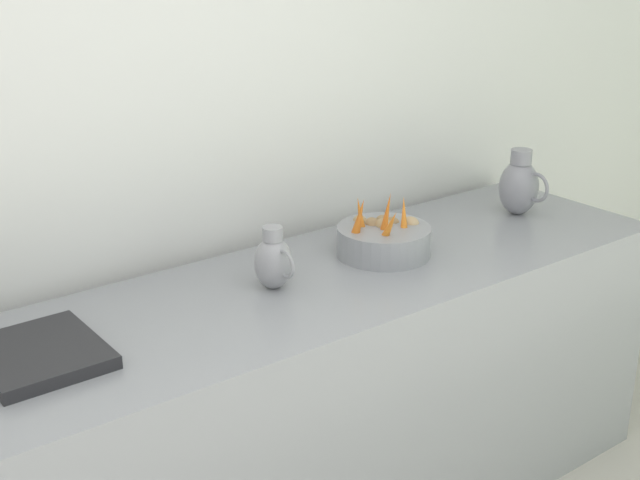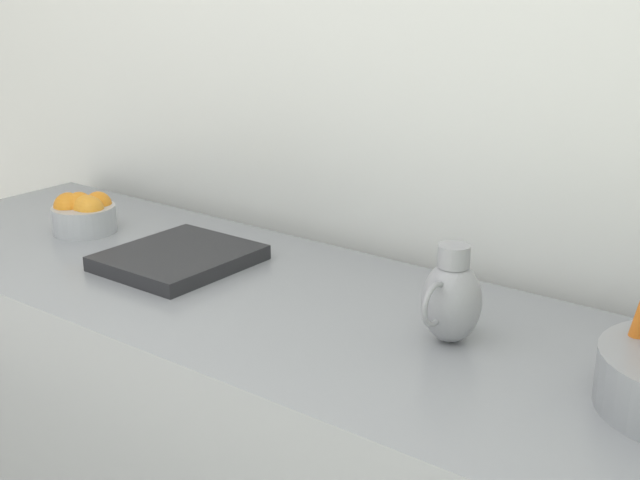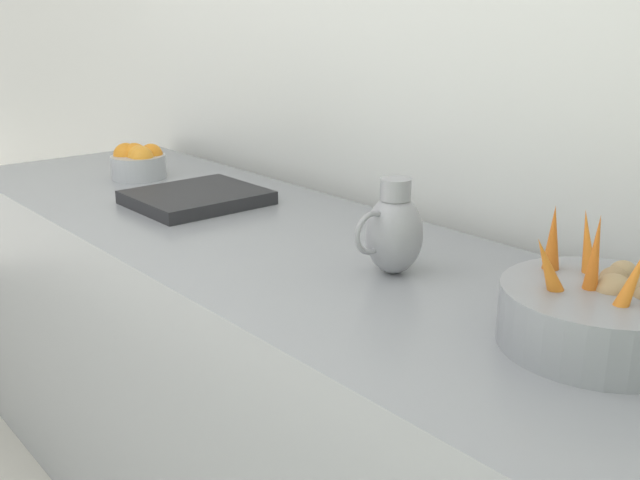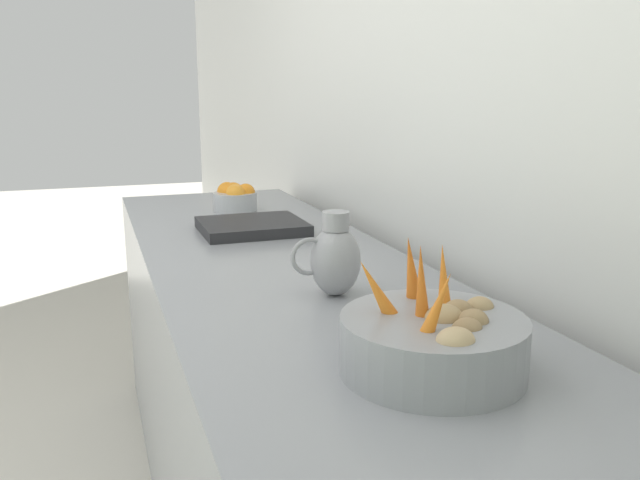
% 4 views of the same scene
% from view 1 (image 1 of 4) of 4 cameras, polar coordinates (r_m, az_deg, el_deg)
% --- Properties ---
extents(tile_wall_left, '(0.10, 9.36, 3.00)m').
position_cam_1_polar(tile_wall_left, '(3.06, -1.62, 11.42)').
color(tile_wall_left, white).
rests_on(tile_wall_left, ground_plane).
extents(prep_counter, '(0.73, 3.08, 0.92)m').
position_cam_1_polar(prep_counter, '(2.80, -4.09, -12.49)').
color(prep_counter, gray).
rests_on(prep_counter, ground_plane).
extents(vegetable_colander, '(0.32, 0.32, 0.23)m').
position_cam_1_polar(vegetable_colander, '(2.89, 4.22, 0.08)').
color(vegetable_colander, gray).
rests_on(vegetable_colander, prep_counter).
extents(metal_pitcher_tall, '(0.21, 0.15, 0.25)m').
position_cam_1_polar(metal_pitcher_tall, '(3.35, 13.08, 3.55)').
color(metal_pitcher_tall, gray).
rests_on(metal_pitcher_tall, prep_counter).
extents(metal_pitcher_short, '(0.17, 0.12, 0.20)m').
position_cam_1_polar(metal_pitcher_short, '(2.61, -3.09, -1.39)').
color(metal_pitcher_short, '#939399').
rests_on(metal_pitcher_short, prep_counter).
extents(counter_sink_basin, '(0.34, 0.30, 0.04)m').
position_cam_1_polar(counter_sink_basin, '(2.33, -18.09, -7.19)').
color(counter_sink_basin, '#232326').
rests_on(counter_sink_basin, prep_counter).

